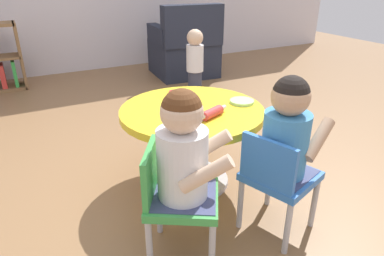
# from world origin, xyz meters

# --- Properties ---
(ground_plane) EXTENTS (10.00, 10.00, 0.00)m
(ground_plane) POSITION_xyz_m (0.00, 0.00, 0.00)
(ground_plane) COLOR olive
(craft_table) EXTENTS (0.81, 0.81, 0.49)m
(craft_table) POSITION_xyz_m (0.00, 0.00, 0.36)
(craft_table) COLOR silver
(craft_table) RESTS_ON ground
(child_chair_left) EXTENTS (0.41, 0.41, 0.54)m
(child_chair_left) POSITION_xyz_m (-0.33, -0.48, 0.31)
(child_chair_left) COLOR #B7B7BC
(child_chair_left) RESTS_ON ground
(seated_child_left) EXTENTS (0.44, 0.41, 0.51)m
(seated_child_left) POSITION_xyz_m (-0.30, -0.50, 0.53)
(seated_child_left) COLOR #3F4772
(seated_child_left) RESTS_ON ground
(child_chair_right) EXTENTS (0.38, 0.38, 0.54)m
(child_chair_right) POSITION_xyz_m (0.16, -0.57, 0.31)
(child_chair_right) COLOR #B7B7BC
(child_chair_right) RESTS_ON ground
(seated_child_right) EXTENTS (0.41, 0.37, 0.51)m
(seated_child_right) POSITION_xyz_m (0.19, -0.55, 0.53)
(seated_child_right) COLOR #3F4772
(seated_child_right) RESTS_ON ground
(armchair_dark) EXTENTS (0.76, 0.77, 0.85)m
(armchair_dark) POSITION_xyz_m (1.02, 2.15, 0.31)
(armchair_dark) COLOR #232838
(armchair_dark) RESTS_ON ground
(toddler_standing) EXTENTS (0.17, 0.17, 0.67)m
(toddler_standing) POSITION_xyz_m (0.77, 1.42, 0.36)
(toddler_standing) COLOR #33384C
(toddler_standing) RESTS_ON ground
(rolling_pin) EXTENTS (0.22, 0.11, 0.05)m
(rolling_pin) POSITION_xyz_m (0.03, -0.16, 0.51)
(rolling_pin) COLOR #D83F3F
(rolling_pin) RESTS_ON craft_table
(craft_scissors) EXTENTS (0.13, 0.13, 0.01)m
(craft_scissors) POSITION_xyz_m (-0.09, -0.23, 0.49)
(craft_scissors) COLOR silver
(craft_scissors) RESTS_ON craft_table
(playdough_blob_0) EXTENTS (0.14, 0.14, 0.02)m
(playdough_blob_0) POSITION_xyz_m (0.30, -0.06, 0.49)
(playdough_blob_0) COLOR #B2E58C
(playdough_blob_0) RESTS_ON craft_table
(cookie_cutter_0) EXTENTS (0.07, 0.07, 0.01)m
(cookie_cutter_0) POSITION_xyz_m (0.03, 0.30, 0.49)
(cookie_cutter_0) COLOR red
(cookie_cutter_0) RESTS_ON craft_table
(cookie_cutter_1) EXTENTS (0.05, 0.05, 0.01)m
(cookie_cutter_1) POSITION_xyz_m (-0.10, -0.07, 0.49)
(cookie_cutter_1) COLOR orange
(cookie_cutter_1) RESTS_ON craft_table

